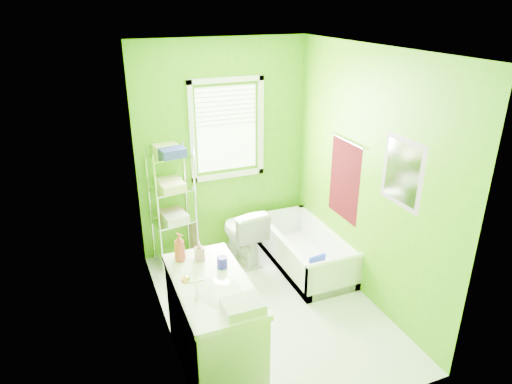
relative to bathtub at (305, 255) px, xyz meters
name	(u,v)px	position (x,y,z in m)	size (l,w,h in m)	color
ground	(269,307)	(-0.72, -0.58, -0.15)	(2.90, 2.90, 0.00)	silver
room_envelope	(271,168)	(-0.72, -0.58, 1.40)	(2.14, 2.94, 2.62)	#468F06
window	(227,124)	(-0.67, 0.85, 1.47)	(0.92, 0.05, 1.22)	white
door	(192,306)	(-1.75, -1.57, 0.85)	(0.09, 0.80, 2.00)	white
right_wall_decor	(365,177)	(0.32, -0.60, 1.17)	(0.04, 1.48, 1.17)	#40070B
bathtub	(305,255)	(0.00, 0.00, 0.00)	(0.67, 1.43, 0.46)	white
toilet	(242,233)	(-0.64, 0.42, 0.21)	(0.40, 0.71, 0.72)	white
vanity	(214,323)	(-1.48, -1.16, 0.31)	(0.59, 1.15, 1.13)	silver
wire_shelf_unit	(173,194)	(-1.40, 0.70, 0.74)	(0.53, 0.43, 1.47)	silver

